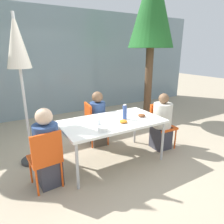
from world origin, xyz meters
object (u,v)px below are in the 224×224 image
Objects in this scene: person_left at (47,150)px; chair_far at (93,121)px; person_right at (162,123)px; chair_right at (161,122)px; bottle at (125,112)px; tree_behind_left at (152,6)px; chair_left at (46,156)px; drinking_cup at (98,122)px; salad_bowl at (103,129)px; person_far at (98,120)px; closed_umbrella at (18,52)px.

person_left is 1.40m from chair_far.
chair_right is at bearing -121.93° from person_right.
tree_behind_left is (1.77, 1.53, 2.02)m from bottle.
chair_far is (1.14, 0.95, 0.00)m from chair_left.
chair_far is at bearing 70.96° from drinking_cup.
chair_right is 0.09m from person_right.
bottle is at bearing 26.72° from salad_bowl.
person_far reaches higher than chair_left.
closed_umbrella is 15.91× the size of salad_bowl.
chair_right is 0.36× the size of closed_umbrella.
chair_left is 0.86m from salad_bowl.
chair_far reaches higher than salad_bowl.
chair_left is at bearing -43.66° from chair_far.
drinking_cup is (0.86, 0.12, 0.29)m from chair_left.
person_left is at bearing -48.90° from person_far.
person_left is 1.33× the size of chair_far.
bottle is at bearing -26.09° from closed_umbrella.
chair_far is 0.10m from person_far.
person_right is 1.35m from chair_far.
person_right reaches higher than drinking_cup.
closed_umbrella is at bearing 153.91° from bottle.
bottle is at bearing 1.80° from drinking_cup.
person_right reaches higher than salad_bowl.
person_far reaches higher than chair_far.
person_far is 3.14m from tree_behind_left.
closed_umbrella reaches higher than person_right.
bottle is at bearing -139.19° from tree_behind_left.
person_far is (1.17, 0.80, -0.01)m from person_left.
person_far reaches higher than chair_right.
bottle is at bearing 1.05° from chair_left.
drinking_cup is (0.81, 0.04, 0.25)m from person_left.
chair_right is at bearing 3.60° from drinking_cup.
person_far is (0.07, -0.06, 0.03)m from chair_far.
person_far is 0.84m from bottle.
person_right reaches higher than chair_left.
drinking_cup is at bearing -145.78° from tree_behind_left.
person_left is 1.36m from bottle.
drinking_cup is at bearing -18.45° from person_far.
closed_umbrella is (-0.13, 0.76, 1.30)m from person_left.
closed_umbrella reaches higher than drinking_cup.
chair_far is 0.78× the size of person_far.
chair_far is at bearing -121.93° from person_far.
person_left is 1.51m from closed_umbrella.
person_left reaches higher than salad_bowl.
closed_umbrella is (-2.31, 0.71, 1.33)m from person_right.
chair_far is (-1.08, 0.81, -0.01)m from person_right.
chair_right is at bearing 4.58° from bottle.
chair_right is 1.45m from drinking_cup.
person_left is 7.63× the size of salad_bowl.
bottle is 0.63m from salad_bowl.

